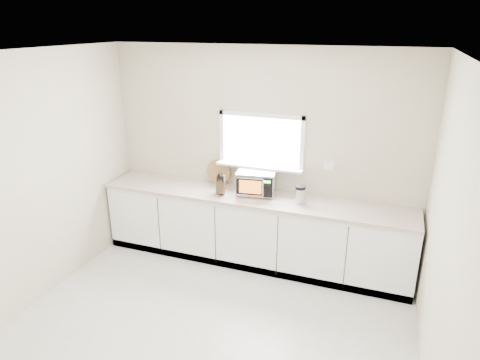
% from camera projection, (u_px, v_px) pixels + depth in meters
% --- Properties ---
extents(ground, '(4.00, 4.00, 0.00)m').
position_uv_depth(ground, '(197.00, 346.00, 4.13)').
color(ground, beige).
rests_on(ground, ground).
extents(back_wall, '(4.00, 0.17, 2.70)m').
position_uv_depth(back_wall, '(261.00, 155.00, 5.41)').
color(back_wall, beige).
rests_on(back_wall, ground).
extents(cabinets, '(3.92, 0.60, 0.88)m').
position_uv_depth(cabinets, '(253.00, 230.00, 5.47)').
color(cabinets, white).
rests_on(cabinets, ground).
extents(countertop, '(3.92, 0.64, 0.04)m').
position_uv_depth(countertop, '(253.00, 197.00, 5.30)').
color(countertop, '#C1AE9F').
rests_on(countertop, cabinets).
extents(microwave, '(0.51, 0.43, 0.30)m').
position_uv_depth(microwave, '(257.00, 182.00, 5.31)').
color(microwave, black).
rests_on(microwave, countertop).
extents(knife_block, '(0.15, 0.23, 0.30)m').
position_uv_depth(knife_block, '(221.00, 184.00, 5.31)').
color(knife_block, '#483419').
rests_on(knife_block, countertop).
extents(cutting_board, '(0.33, 0.08, 0.33)m').
position_uv_depth(cutting_board, '(218.00, 172.00, 5.64)').
color(cutting_board, '#9F6A3D').
rests_on(cutting_board, countertop).
extents(coffee_grinder, '(0.15, 0.15, 0.22)m').
position_uv_depth(coffee_grinder, '(300.00, 194.00, 5.05)').
color(coffee_grinder, '#ACAEB3').
rests_on(coffee_grinder, countertop).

